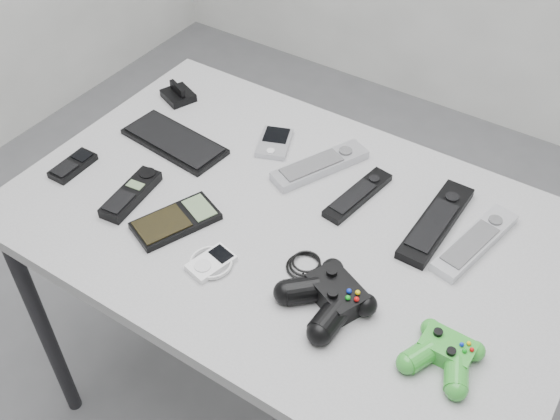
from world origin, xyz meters
The scene contains 14 objects.
desk centered at (-0.07, 0.08, 0.71)m, with size 1.16×0.75×0.78m.
pda_keyboard centered at (-0.44, 0.15, 0.78)m, with size 0.25×0.11×0.02m, color black.
dock_bracket centered at (-0.55, 0.29, 0.80)m, with size 0.08×0.07×0.04m, color black.
pda centered at (-0.24, 0.27, 0.78)m, with size 0.07×0.11×0.02m, color #A9A9B0.
remote_silver_a centered at (-0.11, 0.25, 0.79)m, with size 0.06×0.23×0.03m, color #A9A9B0.
remote_black_a centered at (0.01, 0.22, 0.79)m, with size 0.04×0.19×0.02m, color black.
remote_black_b centered at (0.18, 0.23, 0.79)m, with size 0.06×0.25×0.02m, color black.
remote_silver_b centered at (0.27, 0.22, 0.79)m, with size 0.05×0.23×0.02m, color silver.
mobile_phone centered at (-0.57, -0.05, 0.79)m, with size 0.05×0.11×0.02m, color black.
cordless_handset centered at (-0.39, -0.05, 0.79)m, with size 0.05×0.16×0.02m, color black.
calculator centered at (-0.26, -0.06, 0.78)m, with size 0.09×0.17×0.02m, color black.
mp3_player centered at (-0.13, -0.11, 0.78)m, with size 0.08×0.09×0.02m, color white.
controller_black centered at (0.10, -0.06, 0.80)m, with size 0.26×0.16×0.05m, color black, non-canonical shape.
controller_green centered at (0.32, -0.06, 0.80)m, with size 0.12×0.13×0.04m, color green, non-canonical shape.
Camera 1 is at (0.43, -0.73, 1.72)m, focal length 42.00 mm.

